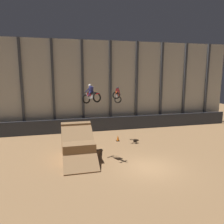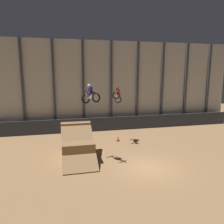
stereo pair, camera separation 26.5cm
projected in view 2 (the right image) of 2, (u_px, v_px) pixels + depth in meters
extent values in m
plane|color=#9E754C|center=(148.00, 168.00, 16.00)|extent=(60.00, 60.00, 0.00)
cube|color=beige|center=(111.00, 86.00, 26.79)|extent=(32.00, 0.12, 10.67)
cube|color=#3D424C|center=(23.00, 87.00, 24.32)|extent=(0.28, 0.28, 10.67)
cube|color=#3D424C|center=(54.00, 86.00, 25.08)|extent=(0.28, 0.28, 10.67)
cube|color=#3D424C|center=(83.00, 86.00, 25.84)|extent=(0.28, 0.28, 10.67)
cube|color=#3D424C|center=(111.00, 86.00, 26.60)|extent=(0.28, 0.28, 10.67)
cube|color=#3D424C|center=(137.00, 85.00, 27.36)|extent=(0.28, 0.28, 10.67)
cube|color=#3D424C|center=(162.00, 85.00, 28.12)|extent=(0.28, 0.28, 10.67)
cube|color=#3D424C|center=(186.00, 85.00, 28.88)|extent=(0.28, 0.28, 10.67)
cube|color=#3D424C|center=(208.00, 84.00, 29.64)|extent=(0.28, 0.28, 10.67)
cube|color=#2D333D|center=(113.00, 124.00, 26.45)|extent=(31.36, 0.20, 1.62)
cube|color=#966F48|center=(78.00, 148.00, 17.81)|extent=(2.48, 3.26, 1.56)
cube|color=olive|center=(76.00, 137.00, 19.04)|extent=(2.54, 0.50, 2.60)
cube|color=#9E754C|center=(78.00, 145.00, 17.05)|extent=(2.54, 4.76, 2.77)
torus|color=black|center=(86.00, 99.00, 16.97)|extent=(0.75, 0.53, 0.74)
torus|color=black|center=(96.00, 97.00, 15.89)|extent=(0.75, 0.53, 0.74)
cube|color=#B7B7BC|center=(91.00, 97.00, 16.38)|extent=(0.41, 0.58, 0.36)
cube|color=red|center=(89.00, 94.00, 16.50)|extent=(0.39, 0.51, 0.31)
cube|color=black|center=(92.00, 93.00, 16.19)|extent=(0.40, 0.58, 0.21)
cube|color=red|center=(97.00, 94.00, 15.80)|extent=(0.29, 0.39, 0.12)
cylinder|color=#B7B7BC|center=(87.00, 96.00, 16.82)|extent=(0.20, 0.32, 0.50)
cylinder|color=black|center=(87.00, 92.00, 16.77)|extent=(0.55, 0.42, 0.04)
cube|color=navy|center=(90.00, 90.00, 16.34)|extent=(0.36, 0.35, 0.52)
sphere|color=silver|center=(89.00, 86.00, 16.40)|extent=(0.37, 0.38, 0.30)
cylinder|color=navy|center=(89.00, 94.00, 16.32)|extent=(0.27, 0.39, 0.37)
cylinder|color=navy|center=(92.00, 93.00, 16.47)|extent=(0.27, 0.39, 0.37)
cylinder|color=navy|center=(87.00, 90.00, 16.42)|extent=(0.29, 0.47, 0.33)
cylinder|color=navy|center=(90.00, 90.00, 16.62)|extent=(0.29, 0.47, 0.33)
torus|color=black|center=(118.00, 100.00, 21.78)|extent=(0.83, 0.65, 0.71)
torus|color=black|center=(116.00, 95.00, 20.44)|extent=(0.83, 0.65, 0.71)
cube|color=#B7B7BC|center=(117.00, 96.00, 21.09)|extent=(0.39, 0.61, 0.47)
cube|color=#E54C19|center=(118.00, 95.00, 21.30)|extent=(0.38, 0.54, 0.40)
cube|color=black|center=(117.00, 93.00, 20.92)|extent=(0.36, 0.58, 0.34)
cube|color=#E54C19|center=(116.00, 92.00, 20.40)|extent=(0.26, 0.38, 0.20)
cylinder|color=#B7B7BC|center=(118.00, 97.00, 21.67)|extent=(0.22, 0.42, 0.42)
cylinder|color=black|center=(118.00, 94.00, 21.68)|extent=(0.66, 0.05, 0.04)
cube|color=maroon|center=(118.00, 91.00, 21.18)|extent=(0.35, 0.32, 0.52)
sphere|color=black|center=(118.00, 88.00, 21.35)|extent=(0.37, 0.42, 0.34)
cylinder|color=maroon|center=(116.00, 94.00, 21.20)|extent=(0.22, 0.33, 0.42)
cylinder|color=maroon|center=(119.00, 94.00, 21.16)|extent=(0.22, 0.33, 0.42)
cylinder|color=maroon|center=(116.00, 92.00, 21.44)|extent=(0.24, 0.43, 0.42)
cylinder|color=maroon|center=(119.00, 92.00, 21.39)|extent=(0.24, 0.43, 0.42)
cube|color=black|center=(118.00, 141.00, 22.32)|extent=(0.36, 0.36, 0.03)
cone|color=orange|center=(118.00, 138.00, 22.27)|extent=(0.28, 0.28, 0.55)
cube|color=#CCB751|center=(79.00, 143.00, 20.72)|extent=(0.95, 1.08, 0.56)
cube|color=#996623|center=(79.00, 143.00, 20.72)|extent=(0.47, 0.82, 0.57)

